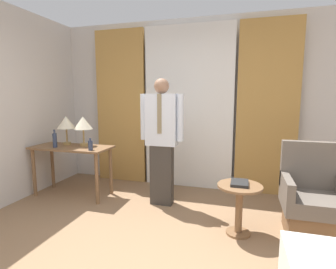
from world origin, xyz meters
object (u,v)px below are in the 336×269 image
table_lamp_left (66,123)px  person (162,137)px  table_lamp_right (83,124)px  bottle_near_edge (55,140)px  desk (72,154)px  armchair (313,203)px  side_table (239,201)px  bottle_by_lamp (90,145)px  book (240,183)px

table_lamp_left → person: size_ratio=0.26×
table_lamp_right → bottle_near_edge: size_ratio=1.68×
desk → table_lamp_left: size_ratio=2.68×
armchair → side_table: 0.79m
bottle_near_edge → bottle_by_lamp: bearing=-3.0°
table_lamp_left → book: table_lamp_left is taller
person → armchair: 1.92m
book → side_table: bearing=-76.8°
bottle_near_edge → armchair: 3.40m
armchair → table_lamp_right: bearing=173.2°
bottle_by_lamp → person: size_ratio=0.10×
table_lamp_left → bottle_by_lamp: (0.57, -0.25, -0.26)m
armchair → book: 0.81m
bottle_by_lamp → desk: bearing=160.0°
table_lamp_right → side_table: size_ratio=0.80×
desk → side_table: (2.42, -0.48, -0.25)m
side_table → book: (-0.00, 0.02, 0.19)m
armchair → desk: bearing=175.3°
desk → person: person is taller
bottle_by_lamp → person: 0.99m
armchair → side_table: bearing=-163.7°
desk → table_lamp_left: bearing=145.8°
person → armchair: size_ratio=1.74×
desk → bottle_by_lamp: (0.42, -0.15, 0.19)m
bottle_by_lamp → armchair: (2.75, -0.11, -0.46)m
desk → person: bearing=2.8°
bottle_near_edge → person: size_ratio=0.15×
side_table → book: book is taller
desk → person: (1.38, 0.07, 0.31)m
bottle_near_edge → person: (1.56, 0.19, 0.08)m
table_lamp_left → table_lamp_right: same height
person → book: 1.22m
person → armchair: bearing=-10.4°
person → book: bearing=-27.1°
bottle_near_edge → book: (2.60, -0.34, -0.29)m
table_lamp_left → side_table: table_lamp_left is taller
bottle_near_edge → armchair: bottle_near_edge is taller
table_lamp_left → table_lamp_right: (0.29, 0.00, 0.00)m
table_lamp_left → bottle_by_lamp: size_ratio=2.65×
table_lamp_left → person: (1.52, -0.03, -0.14)m
table_lamp_left → side_table: (2.56, -0.58, -0.70)m
bottle_near_edge → armchair: (3.36, -0.14, -0.50)m
desk → book: 2.46m
side_table → bottle_near_edge: bearing=172.1°
bottle_near_edge → book: bearing=-7.4°
desk → armchair: (3.17, -0.26, -0.27)m
desk → side_table: bearing=-11.3°
person → armchair: person is taller
table_lamp_left → bottle_near_edge: table_lamp_left is taller
book → table_lamp_right: bearing=166.1°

